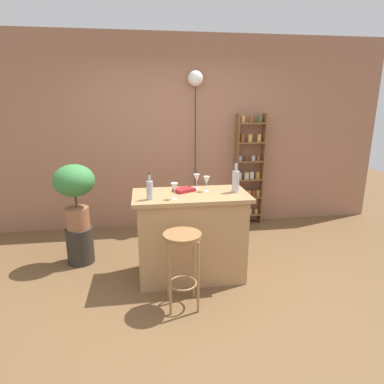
# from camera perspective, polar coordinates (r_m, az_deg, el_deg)

# --- Properties ---
(ground) EXTENTS (12.00, 12.00, 0.00)m
(ground) POSITION_cam_1_polar(r_m,az_deg,el_deg) (3.54, 0.51, -16.48)
(ground) COLOR brown
(back_wall) EXTENTS (6.40, 0.10, 2.80)m
(back_wall) POSITION_cam_1_polar(r_m,az_deg,el_deg) (4.97, -2.95, 9.94)
(back_wall) COLOR #9E6B51
(back_wall) RESTS_ON ground
(kitchen_counter) EXTENTS (1.21, 0.63, 0.94)m
(kitchen_counter) POSITION_cam_1_polar(r_m,az_deg,el_deg) (3.59, -0.21, -7.51)
(kitchen_counter) COLOR tan
(kitchen_counter) RESTS_ON ground
(bar_stool) EXTENTS (0.35, 0.35, 0.73)m
(bar_stool) POSITION_cam_1_polar(r_m,az_deg,el_deg) (3.04, -1.67, -10.48)
(bar_stool) COLOR #997047
(bar_stool) RESTS_ON ground
(spice_shelf) EXTENTS (0.43, 0.16, 1.71)m
(spice_shelf) POSITION_cam_1_polar(r_m,az_deg,el_deg) (5.13, 9.89, 3.59)
(spice_shelf) COLOR brown
(spice_shelf) RESTS_ON ground
(plant_stool) EXTENTS (0.31, 0.31, 0.43)m
(plant_stool) POSITION_cam_1_polar(r_m,az_deg,el_deg) (4.19, -18.81, -8.73)
(plant_stool) COLOR #2D2823
(plant_stool) RESTS_ON ground
(potted_plant) EXTENTS (0.46, 0.42, 0.76)m
(potted_plant) POSITION_cam_1_polar(r_m,az_deg,el_deg) (3.97, -19.68, 0.58)
(potted_plant) COLOR #935B3D
(potted_plant) RESTS_ON plant_stool
(bottle_vinegar) EXTENTS (0.08, 0.08, 0.33)m
(bottle_vinegar) POSITION_cam_1_polar(r_m,az_deg,el_deg) (3.49, 7.57, 1.94)
(bottle_vinegar) COLOR #B2B2B7
(bottle_vinegar) RESTS_ON kitchen_counter
(bottle_spirits_clear) EXTENTS (0.06, 0.06, 0.27)m
(bottle_spirits_clear) POSITION_cam_1_polar(r_m,az_deg,el_deg) (3.23, -7.35, 0.42)
(bottle_spirits_clear) COLOR #B2B2B7
(bottle_spirits_clear) RESTS_ON kitchen_counter
(wine_glass_left) EXTENTS (0.07, 0.07, 0.16)m
(wine_glass_left) POSITION_cam_1_polar(r_m,az_deg,el_deg) (3.22, -3.07, 0.77)
(wine_glass_left) COLOR silver
(wine_glass_left) RESTS_ON kitchen_counter
(wine_glass_center) EXTENTS (0.07, 0.07, 0.16)m
(wine_glass_center) POSITION_cam_1_polar(r_m,az_deg,el_deg) (3.61, 0.82, 2.39)
(wine_glass_center) COLOR silver
(wine_glass_center) RESTS_ON kitchen_counter
(wine_glass_right) EXTENTS (0.07, 0.07, 0.16)m
(wine_glass_right) POSITION_cam_1_polar(r_m,az_deg,el_deg) (3.50, 2.53, 1.98)
(wine_glass_right) COLOR silver
(wine_glass_right) RESTS_ON kitchen_counter
(cookbook) EXTENTS (0.26, 0.23, 0.03)m
(cookbook) POSITION_cam_1_polar(r_m,az_deg,el_deg) (3.52, -1.39, 0.37)
(cookbook) COLOR maroon
(cookbook) RESTS_ON kitchen_counter
(pendant_globe_light) EXTENTS (0.22, 0.22, 2.29)m
(pendant_globe_light) POSITION_cam_1_polar(r_m,az_deg,el_deg) (4.88, 0.59, 18.72)
(pendant_globe_light) COLOR black
(pendant_globe_light) RESTS_ON ground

